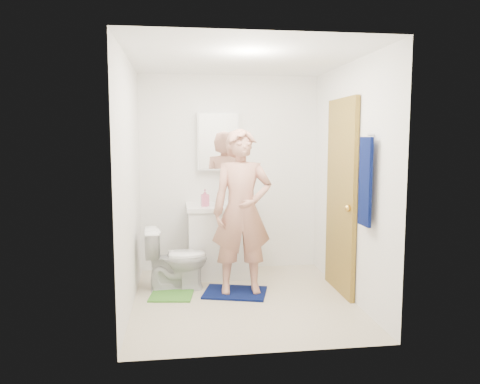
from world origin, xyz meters
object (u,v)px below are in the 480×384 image
(toothbrush_cup, at_px, (241,199))
(vanity_cabinet, at_px, (220,242))
(man, at_px, (242,212))
(towel, at_px, (365,182))
(medicine_cabinet, at_px, (218,141))
(toilet, at_px, (176,258))
(soap_dispenser, at_px, (205,198))

(toothbrush_cup, bearing_deg, vanity_cabinet, -153.07)
(vanity_cabinet, xyz_separation_m, toothbrush_cup, (0.27, 0.14, 0.49))
(vanity_cabinet, bearing_deg, man, -76.92)
(towel, bearing_deg, medicine_cabinet, 124.61)
(toilet, distance_m, soap_dispenser, 0.80)
(man, bearing_deg, soap_dispenser, 119.92)
(medicine_cabinet, xyz_separation_m, man, (0.17, -0.94, -0.72))
(medicine_cabinet, distance_m, towel, 2.11)
(toothbrush_cup, bearing_deg, towel, -60.74)
(towel, xyz_separation_m, toilet, (-1.70, 1.01, -0.91))
(medicine_cabinet, relative_size, toilet, 1.03)
(toilet, height_order, man, man)
(towel, distance_m, toilet, 2.18)
(toilet, relative_size, soap_dispenser, 3.37)
(vanity_cabinet, bearing_deg, towel, -51.53)
(toilet, distance_m, man, 0.91)
(toothbrush_cup, xyz_separation_m, man, (-0.10, -0.85, -0.02))
(medicine_cabinet, height_order, towel, medicine_cabinet)
(towel, relative_size, toilet, 1.18)
(vanity_cabinet, height_order, towel, towel)
(towel, xyz_separation_m, soap_dispenser, (-1.36, 1.40, -0.30))
(towel, height_order, man, man)
(soap_dispenser, distance_m, man, 0.72)
(towel, height_order, toilet, towel)
(vanity_cabinet, bearing_deg, medicine_cabinet, 90.00)
(medicine_cabinet, xyz_separation_m, toilet, (-0.52, -0.70, -1.26))
(toilet, bearing_deg, towel, -124.43)
(soap_dispenser, relative_size, man, 0.12)
(toothbrush_cup, bearing_deg, man, -97.02)
(towel, height_order, soap_dispenser, towel)
(towel, bearing_deg, vanity_cabinet, 128.47)
(medicine_cabinet, bearing_deg, vanity_cabinet, -90.00)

